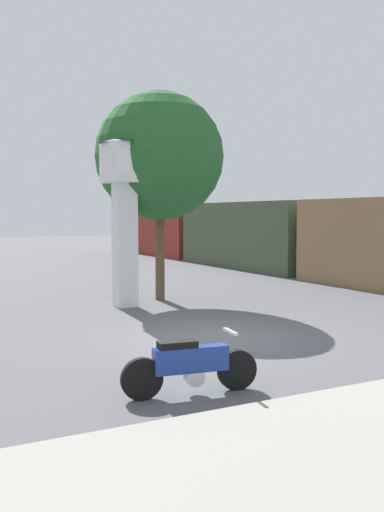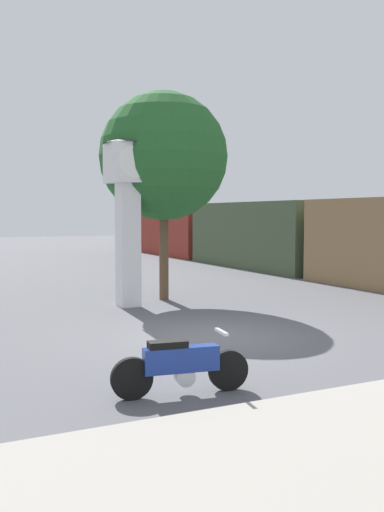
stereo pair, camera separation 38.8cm
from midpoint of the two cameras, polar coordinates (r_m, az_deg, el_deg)
The scene contains 5 objects.
ground_plane at distance 13.10m, azimuth 1.23°, elevation -8.11°, with size 120.00×120.00×0.00m, color #56565B.
motorcycle at distance 8.95m, azimuth -1.43°, elevation -10.87°, with size 2.19×0.55×0.97m.
clock_tower at distance 17.27m, azimuth -7.41°, elevation 6.12°, with size 1.40×1.40×5.09m.
freight_train at distance 30.06m, azimuth 5.50°, elevation 2.11°, with size 2.80×31.84×3.40m.
street_tree at distance 18.60m, azimuth -3.87°, elevation 9.88°, with size 4.12×4.12×6.71m.
Camera 1 is at (-6.31, -11.14, 2.80)m, focal length 40.00 mm.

